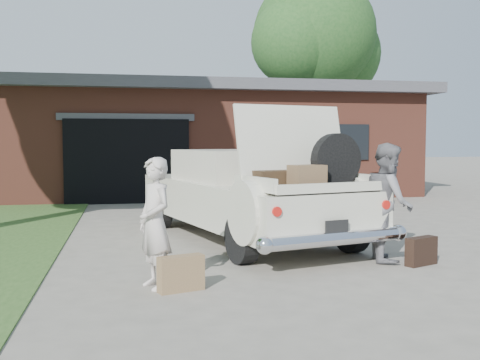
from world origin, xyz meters
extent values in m
plane|color=gray|center=(0.00, 0.00, 0.00)|extent=(90.00, 90.00, 0.00)
cube|color=brown|center=(1.00, 11.50, 1.50)|extent=(12.00, 7.00, 3.00)
cube|color=#4C4C51|center=(1.00, 11.50, 3.15)|extent=(12.80, 7.80, 0.30)
cube|color=black|center=(-1.50, 8.05, 1.10)|extent=(3.20, 0.30, 2.20)
cube|color=#4C4C51|center=(-1.50, 7.98, 2.25)|extent=(3.50, 0.12, 0.18)
cube|color=black|center=(4.50, 7.98, 1.60)|extent=(1.40, 0.08, 1.00)
cylinder|color=#38281E|center=(6.59, 16.81, 2.50)|extent=(0.44, 0.44, 4.99)
sphere|color=#365D26|center=(6.59, 16.81, 6.24)|extent=(5.34, 5.34, 5.34)
sphere|color=#365D26|center=(7.79, 17.34, 5.53)|extent=(4.01, 4.01, 4.01)
sphere|color=#365D26|center=(5.52, 16.14, 5.80)|extent=(3.74, 3.74, 3.74)
cube|color=beige|center=(0.41, 2.21, 0.63)|extent=(3.13, 5.39, 0.66)
cube|color=beige|center=(0.33, 2.51, 1.22)|extent=(2.12, 2.38, 0.53)
cube|color=black|center=(0.09, 3.44, 1.20)|extent=(1.54, 0.47, 0.45)
cube|color=black|center=(0.57, 1.58, 1.20)|extent=(1.54, 0.47, 0.45)
cylinder|color=black|center=(-0.03, 0.32, 0.33)|extent=(0.38, 0.70, 0.67)
cylinder|color=black|center=(1.70, 0.77, 0.33)|extent=(0.38, 0.70, 0.67)
cylinder|color=black|center=(-0.89, 3.66, 0.33)|extent=(0.38, 0.70, 0.67)
cylinder|color=black|center=(0.84, 4.10, 0.33)|extent=(0.38, 0.70, 0.67)
cylinder|color=silver|center=(1.05, -0.29, 0.41)|extent=(2.06, 0.69, 0.18)
cylinder|color=#A5140F|center=(0.23, -0.43, 0.79)|extent=(0.14, 0.13, 0.12)
cylinder|color=#A5140F|center=(1.84, -0.01, 0.79)|extent=(0.14, 0.13, 0.12)
cube|color=black|center=(1.06, -0.31, 0.56)|extent=(0.34, 0.11, 0.17)
cube|color=black|center=(0.89, 0.35, 0.98)|extent=(1.80, 1.47, 0.04)
cube|color=beige|center=(0.10, 0.15, 1.08)|extent=(0.34, 1.09, 0.18)
cube|color=beige|center=(1.67, 0.55, 1.08)|extent=(0.34, 1.09, 0.18)
cube|color=beige|center=(1.03, -0.19, 1.04)|extent=(1.59, 0.46, 0.12)
cube|color=beige|center=(0.78, 0.76, 1.57)|extent=(1.72, 0.71, 1.14)
cube|color=#3D2B1A|center=(0.51, 0.52, 1.12)|extent=(0.81, 0.63, 0.23)
cube|color=brown|center=(0.82, 0.19, 1.16)|extent=(0.51, 0.40, 0.31)
cube|color=black|center=(0.84, 0.64, 1.08)|extent=(0.59, 0.46, 0.16)
cylinder|color=black|center=(1.31, 0.41, 1.37)|extent=(0.75, 0.34, 0.74)
imported|color=beige|center=(-1.22, -0.69, 0.73)|extent=(0.54, 0.63, 1.46)
imported|color=slate|center=(1.97, 0.15, 0.80)|extent=(0.79, 0.91, 1.61)
cube|color=olive|center=(-0.96, -0.88, 0.19)|extent=(0.53, 0.31, 0.39)
cube|color=black|center=(2.27, -0.22, 0.19)|extent=(0.50, 0.33, 0.37)
camera|label=1|loc=(-1.52, -6.90, 1.63)|focal=42.00mm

